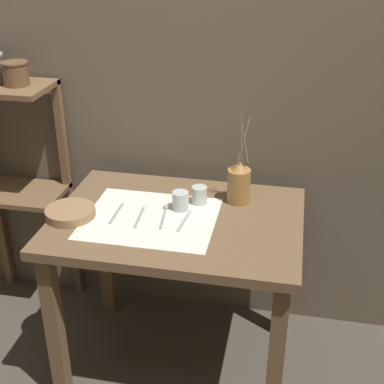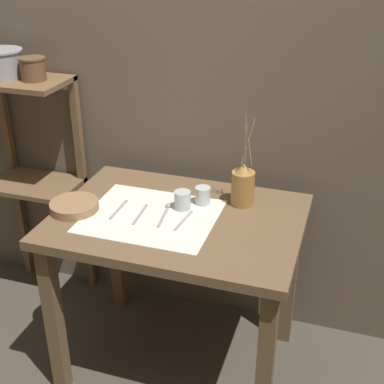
% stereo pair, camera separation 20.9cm
% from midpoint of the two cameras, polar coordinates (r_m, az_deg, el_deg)
% --- Properties ---
extents(ground_plane, '(12.00, 12.00, 0.00)m').
position_cam_midpoint_polar(ground_plane, '(2.64, -3.75, -17.59)').
color(ground_plane, '#473F35').
extents(stone_wall_back, '(7.00, 0.06, 2.40)m').
position_cam_midpoint_polar(stone_wall_back, '(2.43, -1.70, 11.47)').
color(stone_wall_back, brown).
rests_on(stone_wall_back, ground_plane).
extents(wooden_table, '(1.01, 0.73, 0.78)m').
position_cam_midpoint_polar(wooden_table, '(2.23, -4.26, -5.52)').
color(wooden_table, brown).
rests_on(wooden_table, ground_plane).
extents(wooden_shelf_unit, '(0.45, 0.29, 1.20)m').
position_cam_midpoint_polar(wooden_shelf_unit, '(2.75, -20.31, 3.17)').
color(wooden_shelf_unit, brown).
rests_on(wooden_shelf_unit, ground_plane).
extents(linen_cloth, '(0.52, 0.44, 0.00)m').
position_cam_midpoint_polar(linen_cloth, '(2.16, -7.21, -2.86)').
color(linen_cloth, silver).
rests_on(linen_cloth, wooden_table).
extents(pitcher_with_flowers, '(0.10, 0.10, 0.40)m').
position_cam_midpoint_polar(pitcher_with_flowers, '(2.24, 2.36, 0.89)').
color(pitcher_with_flowers, olive).
rests_on(pitcher_with_flowers, wooden_table).
extents(wooden_bowl, '(0.20, 0.20, 0.04)m').
position_cam_midpoint_polar(wooden_bowl, '(2.23, -15.49, -2.21)').
color(wooden_bowl, '#8E6B47').
rests_on(wooden_bowl, wooden_table).
extents(glass_tumbler_near, '(0.07, 0.07, 0.08)m').
position_cam_midpoint_polar(glass_tumbler_near, '(2.20, -4.06, -1.00)').
color(glass_tumbler_near, '#B7C1BC').
rests_on(glass_tumbler_near, wooden_table).
extents(glass_tumbler_far, '(0.07, 0.07, 0.07)m').
position_cam_midpoint_polar(glass_tumbler_far, '(2.24, -1.88, -0.39)').
color(glass_tumbler_far, '#B7C1BC').
rests_on(glass_tumbler_far, wooden_table).
extents(knife_center, '(0.01, 0.17, 0.00)m').
position_cam_midpoint_polar(knife_center, '(2.21, -10.78, -2.33)').
color(knife_center, '#939399').
rests_on(knife_center, wooden_table).
extents(fork_outer, '(0.02, 0.17, 0.00)m').
position_cam_midpoint_polar(fork_outer, '(2.17, -8.41, -2.75)').
color(fork_outer, '#939399').
rests_on(fork_outer, wooden_table).
extents(spoon_inner, '(0.04, 0.18, 0.02)m').
position_cam_midpoint_polar(spoon_inner, '(2.20, -5.65, -2.15)').
color(spoon_inner, '#939399').
rests_on(spoon_inner, wooden_table).
extents(fork_inner, '(0.03, 0.17, 0.00)m').
position_cam_midpoint_polar(fork_inner, '(2.13, -3.65, -3.15)').
color(fork_inner, '#939399').
rests_on(fork_inner, wooden_table).
extents(metal_pot_small, '(0.12, 0.12, 0.10)m').
position_cam_midpoint_polar(metal_pot_small, '(2.53, -20.65, 11.78)').
color(metal_pot_small, brown).
rests_on(metal_pot_small, wooden_shelf_unit).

